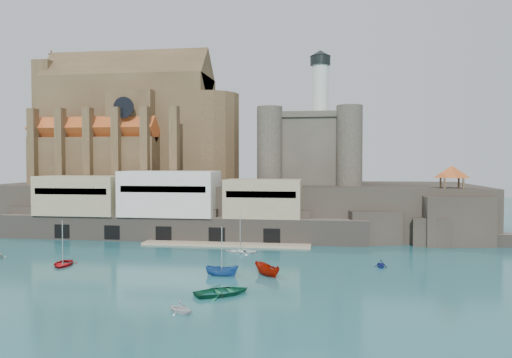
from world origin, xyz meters
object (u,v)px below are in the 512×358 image
object	(u,v)px
boat_2	(222,275)
boat_0	(63,265)
pavilion	(452,173)
castle_keep	(311,146)
church	(136,130)
boat_1	(180,313)

from	to	relation	value
boat_2	boat_0	bearing A→B (deg)	85.81
pavilion	boat_2	size ratio (longest dim) A/B	1.45
boat_0	boat_2	xyz separation A→B (m)	(23.80, -2.85, 0.00)
pavilion	boat_2	xyz separation A→B (m)	(-35.69, -31.18, -12.73)
boat_2	pavilion	bearing A→B (deg)	-46.22
castle_keep	pavilion	bearing A→B (deg)	-30.18
castle_keep	pavilion	distance (m)	30.50
church	boat_0	world-z (taller)	church
church	pavilion	distance (m)	68.65
castle_keep	boat_2	world-z (taller)	castle_keep
church	boat_1	xyz separation A→B (m)	(29.81, -63.28, -22.13)
boat_0	boat_1	distance (m)	30.03
castle_keep	boat_0	size ratio (longest dim) A/B	5.63
boat_0	boat_2	distance (m)	23.97
boat_2	church	bearing A→B (deg)	35.55
pavilion	boat_1	distance (m)	61.08
pavilion	boat_0	bearing A→B (deg)	-154.54
castle_keep	boat_1	world-z (taller)	castle_keep
church	boat_2	size ratio (longest dim) A/B	10.65
castle_keep	boat_2	distance (m)	50.70
church	boat_1	world-z (taller)	church
boat_1	boat_2	size ratio (longest dim) A/B	0.68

